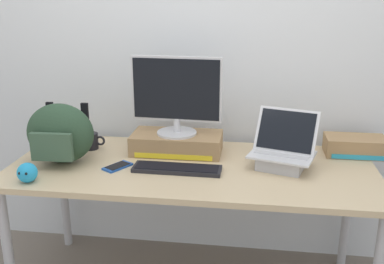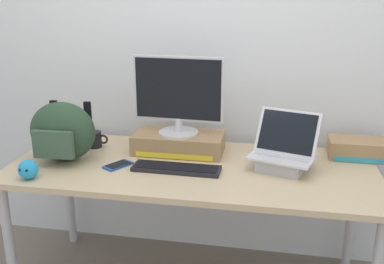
% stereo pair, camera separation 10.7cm
% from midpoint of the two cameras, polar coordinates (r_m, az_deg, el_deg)
% --- Properties ---
extents(back_wall, '(7.00, 0.10, 2.60)m').
position_cam_midpoint_polar(back_wall, '(2.66, 3.21, 11.03)').
color(back_wall, silver).
rests_on(back_wall, ground).
extents(desk, '(1.87, 0.80, 0.74)m').
position_cam_midpoint_polar(desk, '(2.34, 1.31, -5.76)').
color(desk, tan).
rests_on(desk, ground).
extents(toner_box_yellow, '(0.49, 0.25, 0.11)m').
position_cam_midpoint_polar(toner_box_yellow, '(2.48, -0.48, -1.38)').
color(toner_box_yellow, '#9E7A51').
rests_on(toner_box_yellow, desk).
extents(desktop_monitor, '(0.49, 0.22, 0.43)m').
position_cam_midpoint_polar(desktop_monitor, '(2.41, -0.50, 4.66)').
color(desktop_monitor, silver).
rests_on(desktop_monitor, toner_box_yellow).
extents(open_laptop, '(0.37, 0.32, 0.28)m').
position_cam_midpoint_polar(open_laptop, '(2.30, 12.82, -3.19)').
color(open_laptop, '#ADADB2').
rests_on(open_laptop, desk).
extents(external_keyboard, '(0.44, 0.13, 0.02)m').
position_cam_midpoint_polar(external_keyboard, '(2.24, -0.65, -4.67)').
color(external_keyboard, black).
rests_on(external_keyboard, desk).
extents(messenger_backpack, '(0.36, 0.27, 0.31)m').
position_cam_midpoint_polar(messenger_backpack, '(2.41, -14.97, 0.02)').
color(messenger_backpack, '#28422D').
rests_on(messenger_backpack, desk).
extents(coffee_mug, '(0.13, 0.09, 0.09)m').
position_cam_midpoint_polar(coffee_mug, '(2.61, -11.19, -0.94)').
color(coffee_mug, black).
rests_on(coffee_mug, desk).
extents(cell_phone, '(0.14, 0.17, 0.01)m').
position_cam_midpoint_polar(cell_phone, '(2.32, -8.13, -4.21)').
color(cell_phone, '#19479E').
rests_on(cell_phone, desk).
extents(plush_toy, '(0.09, 0.09, 0.09)m').
position_cam_midpoint_polar(plush_toy, '(2.25, -18.91, -4.55)').
color(plush_toy, '#2393CC').
rests_on(plush_toy, desk).
extents(toner_box_cyan, '(0.32, 0.18, 0.10)m').
position_cam_midpoint_polar(toner_box_cyan, '(2.58, 21.66, -2.00)').
color(toner_box_cyan, '#9E7A51').
rests_on(toner_box_cyan, desk).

